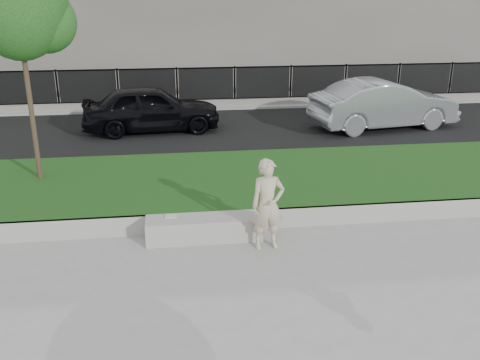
{
  "coord_description": "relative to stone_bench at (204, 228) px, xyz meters",
  "views": [
    {
      "loc": [
        -0.84,
        -8.4,
        4.51
      ],
      "look_at": [
        0.41,
        1.2,
        0.98
      ],
      "focal_mm": 40.0,
      "sensor_mm": 36.0,
      "label": 1
    }
  ],
  "objects": [
    {
      "name": "book",
      "position": [
        -0.61,
        0.11,
        0.23
      ],
      "size": [
        0.22,
        0.16,
        0.02
      ],
      "primitive_type": "cube",
      "rotation": [
        0.0,
        0.0,
        -0.02
      ],
      "color": "beige",
      "rests_on": "stone_bench"
    },
    {
      "name": "man",
      "position": [
        1.12,
        -0.46,
        0.62
      ],
      "size": [
        0.65,
        0.46,
        1.67
      ],
      "primitive_type": "imported",
      "rotation": [
        0.0,
        0.0,
        0.1
      ],
      "color": "#C5B997",
      "rests_on": "ground"
    },
    {
      "name": "ground",
      "position": [
        0.34,
        -0.71,
        -0.22
      ],
      "size": [
        90.0,
        90.0,
        0.0
      ],
      "primitive_type": "plane",
      "color": "gray",
      "rests_on": "ground"
    },
    {
      "name": "car_dark",
      "position": [
        -1.15,
        8.02,
        0.56
      ],
      "size": [
        4.48,
        2.1,
        1.48
      ],
      "primitive_type": "imported",
      "rotation": [
        0.0,
        0.0,
        1.65
      ],
      "color": "black",
      "rests_on": "street"
    },
    {
      "name": "car_silver",
      "position": [
        6.42,
        7.47,
        0.61
      ],
      "size": [
        5.02,
        2.44,
        1.58
      ],
      "primitive_type": "imported",
      "rotation": [
        0.0,
        0.0,
        1.74
      ],
      "color": "#9C9EA5",
      "rests_on": "street"
    },
    {
      "name": "stone_bench",
      "position": [
        0.0,
        0.0,
        0.0
      ],
      "size": [
        2.16,
        0.54,
        0.44
      ],
      "primitive_type": "cube",
      "color": "gray",
      "rests_on": "ground"
    },
    {
      "name": "street",
      "position": [
        0.34,
        7.79,
        -0.2
      ],
      "size": [
        34.0,
        7.0,
        0.04
      ],
      "primitive_type": "cube",
      "color": "black",
      "rests_on": "ground"
    },
    {
      "name": "iron_fence",
      "position": [
        0.34,
        11.29,
        0.32
      ],
      "size": [
        32.0,
        0.3,
        1.5
      ],
      "color": "slate",
      "rests_on": "far_pavement"
    },
    {
      "name": "grass_kerb",
      "position": [
        0.34,
        0.33,
        -0.02
      ],
      "size": [
        34.0,
        0.08,
        0.4
      ],
      "primitive_type": "cube",
      "color": "gray",
      "rests_on": "ground"
    },
    {
      "name": "far_pavement",
      "position": [
        0.34,
        12.29,
        -0.16
      ],
      "size": [
        34.0,
        3.0,
        0.12
      ],
      "primitive_type": "cube",
      "color": "gray",
      "rests_on": "ground"
    },
    {
      "name": "grass_bank",
      "position": [
        0.34,
        2.29,
        -0.02
      ],
      "size": [
        34.0,
        4.0,
        0.4
      ],
      "primitive_type": "cube",
      "color": "#0E3913",
      "rests_on": "ground"
    }
  ]
}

